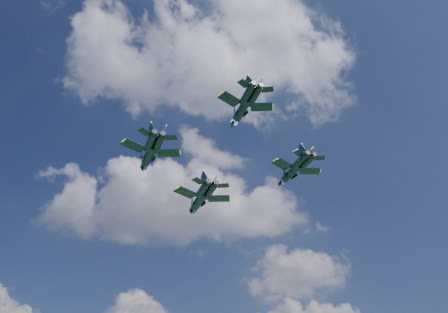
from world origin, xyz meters
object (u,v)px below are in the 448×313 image
Objects in this scene: jet_lead at (199,201)px; jet_slot at (241,110)px; jet_left at (148,156)px; jet_right at (291,173)px.

jet_slot is at bearing -92.66° from jet_lead.
jet_left is 1.10× the size of jet_slot.
jet_slot is (-10.93, -19.53, 1.81)m from jet_right.
jet_slot is at bearing -48.41° from jet_left.
jet_left is at bearing -135.48° from jet_lead.
jet_left is 21.18m from jet_slot.
jet_left is at bearing 175.00° from jet_right.
jet_right is at bearing -3.38° from jet_left.
jet_slot reaches higher than jet_right.
jet_left is at bearing 133.10° from jet_slot.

